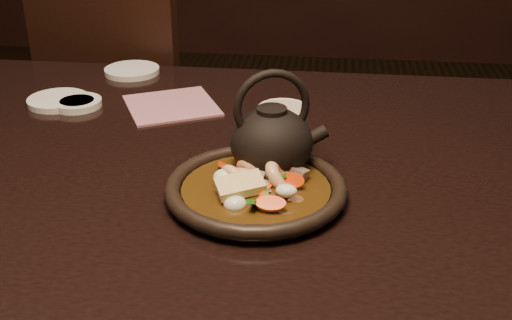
# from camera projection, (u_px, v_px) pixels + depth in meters

# --- Properties ---
(table) EXTENTS (1.60, 0.90, 0.75)m
(table) POSITION_uv_depth(u_px,v_px,m) (169.00, 192.00, 1.10)
(table) COLOR black
(table) RESTS_ON floor
(chair) EXTENTS (0.51, 0.51, 0.90)m
(chair) POSITION_uv_depth(u_px,v_px,m) (136.00, 130.00, 1.79)
(chair) COLOR black
(chair) RESTS_ON floor
(plate) EXTENTS (0.26, 0.26, 0.03)m
(plate) POSITION_uv_depth(u_px,v_px,m) (256.00, 190.00, 0.92)
(plate) COLOR black
(plate) RESTS_ON table
(stirfry) EXTENTS (0.15, 0.15, 0.06)m
(stirfry) POSITION_uv_depth(u_px,v_px,m) (255.00, 186.00, 0.92)
(stirfry) COLOR #352009
(stirfry) RESTS_ON plate
(soy_dish) EXTENTS (0.09, 0.09, 0.01)m
(soy_dish) POSITION_uv_depth(u_px,v_px,m) (77.00, 103.00, 1.25)
(soy_dish) COLOR silver
(soy_dish) RESTS_ON table
(saucer_left) EXTENTS (0.12, 0.12, 0.01)m
(saucer_left) POSITION_uv_depth(u_px,v_px,m) (58.00, 100.00, 1.26)
(saucer_left) COLOR silver
(saucer_left) RESTS_ON table
(saucer_right) EXTENTS (0.12, 0.12, 0.01)m
(saucer_right) POSITION_uv_depth(u_px,v_px,m) (132.00, 71.00, 1.43)
(saucer_right) COLOR silver
(saucer_right) RESTS_ON table
(tea_cup) EXTENTS (0.10, 0.09, 0.08)m
(tea_cup) POSITION_uv_depth(u_px,v_px,m) (283.00, 127.00, 1.05)
(tea_cup) COLOR silver
(tea_cup) RESTS_ON table
(napkin) EXTENTS (0.22, 0.22, 0.00)m
(napkin) POSITION_uv_depth(u_px,v_px,m) (171.00, 105.00, 1.25)
(napkin) COLOR #A6666F
(napkin) RESTS_ON table
(teapot) EXTENTS (0.15, 0.12, 0.17)m
(teapot) POSITION_uv_depth(u_px,v_px,m) (272.00, 139.00, 0.96)
(teapot) COLOR black
(teapot) RESTS_ON table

